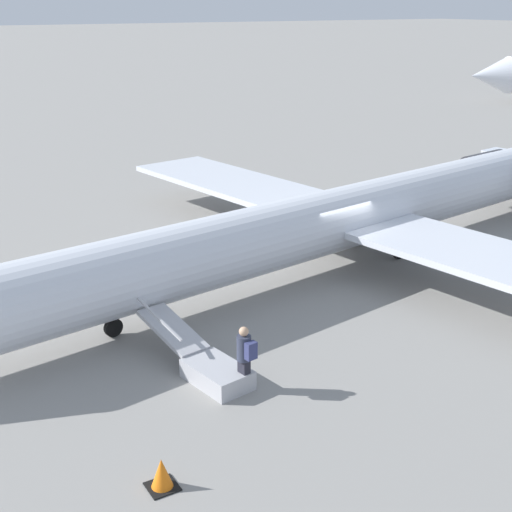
{
  "coord_description": "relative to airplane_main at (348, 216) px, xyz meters",
  "views": [
    {
      "loc": [
        14.7,
        19.61,
        9.15
      ],
      "look_at": [
        3.91,
        1.39,
        1.59
      ],
      "focal_mm": 50.0,
      "sensor_mm": 36.0,
      "label": 1
    }
  ],
  "objects": [
    {
      "name": "airplane_main",
      "position": [
        0.0,
        0.0,
        0.0
      ],
      "size": [
        32.61,
        25.4,
        5.97
      ],
      "rotation": [
        0.0,
        0.0,
        0.16
      ],
      "color": "silver",
      "rests_on": "ground"
    },
    {
      "name": "passenger",
      "position": [
        7.87,
        6.19,
        -0.77
      ],
      "size": [
        0.38,
        0.56,
        1.74
      ],
      "rotation": [
        0.0,
        0.0,
        -1.41
      ],
      "color": "#23232D",
      "rests_on": "ground"
    },
    {
      "name": "traffic_cone_near_stairs",
      "position": [
        11.16,
        8.61,
        -1.47
      ],
      "size": [
        0.6,
        0.6,
        0.66
      ],
      "color": "black",
      "rests_on": "ground"
    },
    {
      "name": "boarding_stairs",
      "position": [
        8.35,
        5.1,
        -1.42
      ],
      "size": [
        1.67,
        4.12,
        1.55
      ],
      "rotation": [
        0.0,
        0.0,
        -1.41
      ],
      "color": "#B2B2B7",
      "rests_on": "ground"
    },
    {
      "name": "ground_plane",
      "position": [
        0.89,
        0.15,
        -1.78
      ],
      "size": [
        600.0,
        600.0,
        0.0
      ],
      "primitive_type": "plane",
      "color": "gray"
    }
  ]
}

